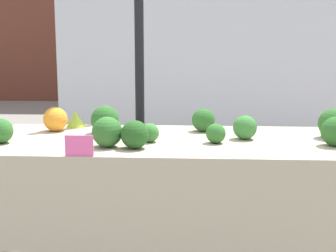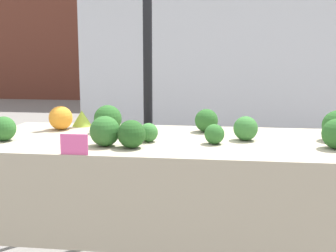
{
  "view_description": "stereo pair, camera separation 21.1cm",
  "coord_description": "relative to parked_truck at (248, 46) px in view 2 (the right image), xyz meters",
  "views": [
    {
      "loc": [
        0.16,
        -2.77,
        1.46
      ],
      "look_at": [
        0.0,
        0.0,
        0.98
      ],
      "focal_mm": 50.0,
      "sensor_mm": 36.0,
      "label": 1
    },
    {
      "loc": [
        0.37,
        -2.75,
        1.46
      ],
      "look_at": [
        0.0,
        0.0,
        0.98
      ],
      "focal_mm": 50.0,
      "sensor_mm": 36.0,
      "label": 2
    }
  ],
  "objects": [
    {
      "name": "broccoli_head_8",
      "position": [
        -1.02,
        -4.42,
        -0.47
      ],
      "size": [
        0.18,
        0.18,
        0.18
      ],
      "color": "#285B23",
      "rests_on": "market_table"
    },
    {
      "name": "tent_pole",
      "position": [
        -0.87,
        -3.78,
        -0.06
      ],
      "size": [
        0.07,
        0.07,
        2.79
      ],
      "color": "black",
      "rests_on": "ground_plane"
    },
    {
      "name": "broccoli_head_0",
      "position": [
        -0.33,
        -4.68,
        -0.5
      ],
      "size": [
        0.12,
        0.12,
        0.12
      ],
      "color": "#2D6628",
      "rests_on": "market_table"
    },
    {
      "name": "romanesco_head",
      "position": [
        -1.27,
        -4.19,
        -0.5
      ],
      "size": [
        0.14,
        0.14,
        0.11
      ],
      "color": "#93B238",
      "rests_on": "market_table"
    },
    {
      "name": "broccoli_head_9",
      "position": [
        -0.15,
        -4.55,
        -0.48
      ],
      "size": [
        0.15,
        0.15,
        0.15
      ],
      "color": "#387533",
      "rests_on": "market_table"
    },
    {
      "name": "market_table",
      "position": [
        -0.61,
        -4.65,
        -0.66
      ],
      "size": [
        2.26,
        0.97,
        0.9
      ],
      "color": "tan",
      "rests_on": "ground_plane"
    },
    {
      "name": "broccoli_head_4",
      "position": [
        -0.93,
        -4.82,
        -0.47
      ],
      "size": [
        0.17,
        0.17,
        0.17
      ],
      "color": "#2D6628",
      "rests_on": "market_table"
    },
    {
      "name": "broccoli_head_7",
      "position": [
        -0.71,
        -4.67,
        -0.5
      ],
      "size": [
        0.11,
        0.11,
        0.11
      ],
      "color": "#387533",
      "rests_on": "market_table"
    },
    {
      "name": "broccoli_head_6",
      "position": [
        -0.39,
        -4.31,
        -0.48
      ],
      "size": [
        0.15,
        0.15,
        0.15
      ],
      "color": "#285B23",
      "rests_on": "market_table"
    },
    {
      "name": "parked_truck",
      "position": [
        0.0,
        0.0,
        0.0
      ],
      "size": [
        5.05,
        1.85,
        2.73
      ],
      "color": "silver",
      "rests_on": "ground_plane"
    },
    {
      "name": "orange_cauliflower",
      "position": [
        -1.37,
        -4.35,
        -0.48
      ],
      "size": [
        0.16,
        0.16,
        0.16
      ],
      "color": "orange",
      "rests_on": "market_table"
    },
    {
      "name": "broccoli_head_5",
      "position": [
        -1.57,
        -4.76,
        -0.48
      ],
      "size": [
        0.15,
        0.15,
        0.15
      ],
      "color": "#2D6628",
      "rests_on": "market_table"
    },
    {
      "name": "broccoli_head_2",
      "position": [
        -0.77,
        -4.85,
        -0.48
      ],
      "size": [
        0.16,
        0.16,
        0.16
      ],
      "color": "#23511E",
      "rests_on": "market_table"
    },
    {
      "name": "price_sign",
      "position": [
        -1.03,
        -5.05,
        -0.5
      ],
      "size": [
        0.15,
        0.01,
        0.11
      ],
      "color": "#F45B9E",
      "rests_on": "market_table"
    }
  ]
}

